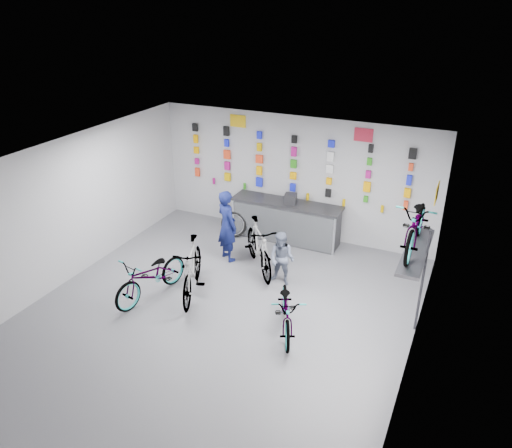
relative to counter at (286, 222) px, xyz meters
The scene contains 21 objects.
floor 3.57m from the counter, 90.00° to the right, with size 8.00×8.00×0.00m, color #57575C.
ceiling 4.34m from the counter, 90.00° to the right, with size 8.00×8.00×0.00m, color white.
wall_back 1.11m from the counter, 90.00° to the left, with size 7.00×7.00×0.00m, color #B6B6B8.
wall_front 7.61m from the counter, 90.00° to the right, with size 7.00×7.00×0.00m, color #B6B6B8.
wall_left 5.08m from the counter, 134.67° to the right, with size 8.00×8.00×0.00m, color #B6B6B8.
wall_right 5.08m from the counter, 45.33° to the right, with size 8.00×8.00×0.00m, color #B6B6B8.
counter is the anchor object (origin of this frame).
merch_wall 1.37m from the counter, 99.35° to the left, with size 5.55×0.08×1.57m.
wall_bracket 4.18m from the counter, 35.12° to the right, with size 0.39×1.90×2.00m.
sign_left 2.73m from the counter, 163.67° to the left, with size 0.42×0.02×0.30m, color yellow.
sign_right 2.78m from the counter, 15.36° to the left, with size 0.42×0.02×0.30m, color #B32137.
sign_side 4.72m from the counter, 33.92° to the right, with size 0.02×0.40×0.30m, color yellow.
bike_left 3.79m from the counter, 113.05° to the right, with size 0.64×1.82×0.96m, color gray.
bike_center 3.16m from the counter, 104.85° to the right, with size 0.54×1.91×1.15m, color gray.
bike_right 3.65m from the counter, 68.06° to the right, with size 0.59×1.68×0.88m, color gray.
bike_service 1.62m from the counter, 89.85° to the right, with size 0.54×1.90×1.14m, color gray.
bike_wall 4.30m from the counter, 35.76° to the right, with size 0.63×1.80×0.95m, color gray.
clerk 1.72m from the counter, 120.39° to the right, with size 0.61×0.40×1.67m, color #0F164A.
customer 2.05m from the counter, 70.89° to the right, with size 0.57×0.44×1.17m, color slate.
spare_wheel 1.31m from the counter, 163.49° to the right, with size 0.69×0.36×0.66m.
register 0.63m from the counter, ahead, with size 0.28×0.30×0.22m, color black.
Camera 1 is at (3.97, -6.80, 5.60)m, focal length 35.00 mm.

